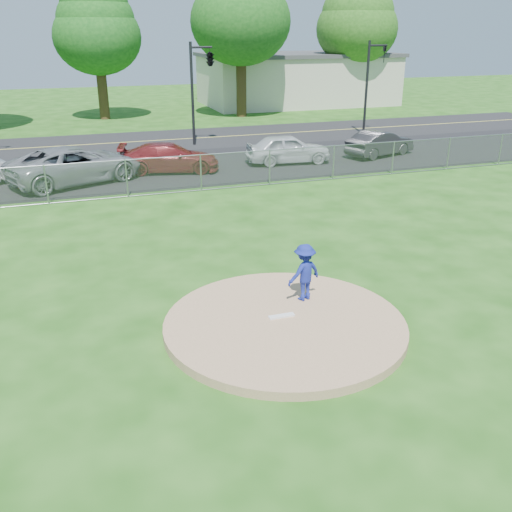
{
  "coord_description": "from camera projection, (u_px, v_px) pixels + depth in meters",
  "views": [
    {
      "loc": [
        -4.22,
        -10.45,
        6.26
      ],
      "look_at": [
        0.0,
        2.0,
        1.0
      ],
      "focal_mm": 40.0,
      "sensor_mm": 36.0,
      "label": 1
    }
  ],
  "objects": [
    {
      "name": "parking_lot",
      "position": [
        159.0,
        169.0,
        27.28
      ],
      "size": [
        50.0,
        8.0,
        0.01
      ],
      "primitive_type": "cube",
      "color": "black",
      "rests_on": "ground"
    },
    {
      "name": "parked_car_darkred",
      "position": [
        169.0,
        158.0,
        26.49
      ],
      "size": [
        4.86,
        2.78,
        1.33
      ],
      "primitive_type": "imported",
      "rotation": [
        0.0,
        0.0,
        1.36
      ],
      "color": "maroon",
      "rests_on": "parking_lot"
    },
    {
      "name": "parked_car_charcoal",
      "position": [
        380.0,
        143.0,
        29.85
      ],
      "size": [
        4.2,
        2.62,
        1.31
      ],
      "primitive_type": "imported",
      "rotation": [
        0.0,
        0.0,
        1.91
      ],
      "color": "#252427",
      "rests_on": "parking_lot"
    },
    {
      "name": "traffic_signal_center",
      "position": [
        208.0,
        60.0,
        31.59
      ],
      "size": [
        1.42,
        2.48,
        5.6
      ],
      "color": "black",
      "rests_on": "ground"
    },
    {
      "name": "commercial_building",
      "position": [
        297.0,
        79.0,
        50.15
      ],
      "size": [
        16.4,
        9.4,
        4.3
      ],
      "color": "#BDB8A1",
      "rests_on": "ground"
    },
    {
      "name": "tree_far_right",
      "position": [
        357.0,
        18.0,
        46.89
      ],
      "size": [
        6.72,
        6.72,
        10.74
      ],
      "color": "#3C2716",
      "rests_on": "ground"
    },
    {
      "name": "pitchers_mound",
      "position": [
        285.0,
        325.0,
        12.73
      ],
      "size": [
        5.4,
        5.4,
        0.2
      ],
      "primitive_type": "cylinder",
      "color": "#A8805C",
      "rests_on": "ground"
    },
    {
      "name": "tree_center",
      "position": [
        96.0,
        25.0,
        39.97
      ],
      "size": [
        6.16,
        6.16,
        9.84
      ],
      "color": "#382714",
      "rests_on": "ground"
    },
    {
      "name": "chain_link_fence",
      "position": [
        177.0,
        175.0,
        23.04
      ],
      "size": [
        40.0,
        0.06,
        1.5
      ],
      "primitive_type": "cube",
      "color": "gray",
      "rests_on": "ground"
    },
    {
      "name": "ground",
      "position": [
        188.0,
        206.0,
        21.56
      ],
      "size": [
        120.0,
        120.0,
        0.0
      ],
      "primitive_type": "plane",
      "color": "#194B10",
      "rests_on": "ground"
    },
    {
      "name": "street",
      "position": [
        137.0,
        142.0,
        33.87
      ],
      "size": [
        60.0,
        7.0,
        0.01
      ],
      "primitive_type": "cube",
      "color": "black",
      "rests_on": "ground"
    },
    {
      "name": "tree_right",
      "position": [
        241.0,
        8.0,
        40.75
      ],
      "size": [
        7.28,
        7.28,
        11.63
      ],
      "color": "#322412",
      "rests_on": "ground"
    },
    {
      "name": "pitcher",
      "position": [
        304.0,
        272.0,
        13.47
      ],
      "size": [
        1.02,
        0.76,
        1.4
      ],
      "primitive_type": "imported",
      "rotation": [
        0.0,
        0.0,
        3.44
      ],
      "color": "navy",
      "rests_on": "pitchers_mound"
    },
    {
      "name": "pitching_rubber",
      "position": [
        282.0,
        316.0,
        12.86
      ],
      "size": [
        0.6,
        0.15,
        0.04
      ],
      "primitive_type": "cube",
      "color": "white",
      "rests_on": "pitchers_mound"
    },
    {
      "name": "traffic_signal_right",
      "position": [
        370.0,
        79.0,
        35.11
      ],
      "size": [
        1.28,
        0.2,
        5.6
      ],
      "color": "black",
      "rests_on": "ground"
    },
    {
      "name": "parked_car_gray",
      "position": [
        75.0,
        165.0,
        24.54
      ],
      "size": [
        6.27,
        4.62,
        1.58
      ],
      "primitive_type": "imported",
      "rotation": [
        0.0,
        0.0,
        1.97
      ],
      "color": "gray",
      "rests_on": "parking_lot"
    },
    {
      "name": "parked_car_pearl",
      "position": [
        288.0,
        149.0,
        28.21
      ],
      "size": [
        4.29,
        2.02,
        1.42
      ],
      "primitive_type": "imported",
      "rotation": [
        0.0,
        0.0,
        1.49
      ],
      "color": "silver",
      "rests_on": "parking_lot"
    },
    {
      "name": "traffic_cone",
      "position": [
        22.0,
        179.0,
        23.93
      ],
      "size": [
        0.36,
        0.36,
        0.7
      ],
      "primitive_type": "cone",
      "color": "#F0470C",
      "rests_on": "parking_lot"
    }
  ]
}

